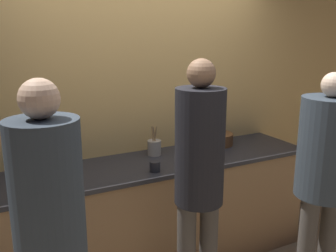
{
  "coord_description": "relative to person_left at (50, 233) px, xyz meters",
  "views": [
    {
      "loc": [
        -1.26,
        -2.3,
        2.0
      ],
      "look_at": [
        0.0,
        0.15,
        1.31
      ],
      "focal_mm": 40.0,
      "sensor_mm": 36.0,
      "label": 1
    }
  ],
  "objects": [
    {
      "name": "utensil_crock",
      "position": [
        1.09,
        1.16,
        -0.05
      ],
      "size": [
        0.12,
        0.12,
        0.26
      ],
      "color": "#ADA393",
      "rests_on": "counter"
    },
    {
      "name": "person_center",
      "position": [
        1.02,
        0.31,
        0.02
      ],
      "size": [
        0.33,
        0.33,
        1.85
      ],
      "color": "#4C4742",
      "rests_on": "ground_plane"
    },
    {
      "name": "fruit_bowl",
      "position": [
        1.75,
        1.18,
        -0.06
      ],
      "size": [
        0.32,
        0.32,
        0.15
      ],
      "color": "brown",
      "rests_on": "counter"
    },
    {
      "name": "person_right",
      "position": [
        1.95,
        0.08,
        0.0
      ],
      "size": [
        0.41,
        0.41,
        1.74
      ],
      "color": "#4C4742",
      "rests_on": "ground_plane"
    },
    {
      "name": "cup_blue",
      "position": [
        1.36,
        1.09,
        -0.07
      ],
      "size": [
        0.1,
        0.1,
        0.09
      ],
      "color": "#335184",
      "rests_on": "counter"
    },
    {
      "name": "counter",
      "position": [
        1.03,
        1.02,
        -0.6
      ],
      "size": [
        2.77,
        0.7,
        0.96
      ],
      "color": "#9E754C",
      "rests_on": "ground_plane"
    },
    {
      "name": "person_left",
      "position": [
        0.0,
        0.0,
        0.0
      ],
      "size": [
        0.34,
        0.34,
        1.81
      ],
      "color": "#232838",
      "rests_on": "ground_plane"
    },
    {
      "name": "bottle_dark",
      "position": [
        1.39,
        0.82,
        -0.03
      ],
      "size": [
        0.06,
        0.06,
        0.22
      ],
      "color": "#333338",
      "rests_on": "counter"
    },
    {
      "name": "wall_back",
      "position": [
        1.03,
        1.35,
        0.22
      ],
      "size": [
        5.2,
        0.06,
        2.6
      ],
      "color": "#E0B266",
      "rests_on": "ground_plane"
    },
    {
      "name": "cup_black",
      "position": [
        0.92,
        0.79,
        -0.08
      ],
      "size": [
        0.08,
        0.08,
        0.08
      ],
      "color": "#28282D",
      "rests_on": "counter"
    }
  ]
}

